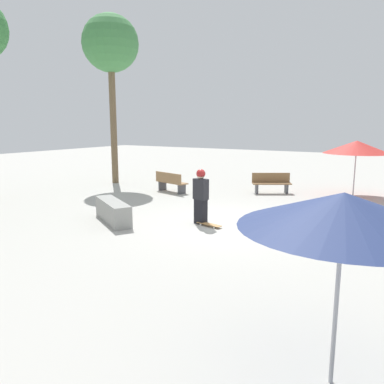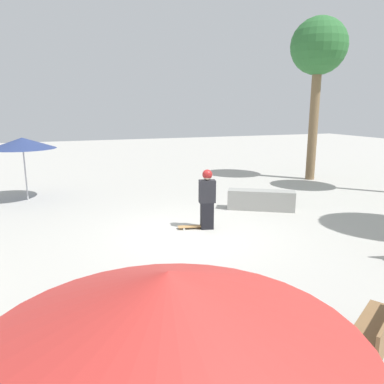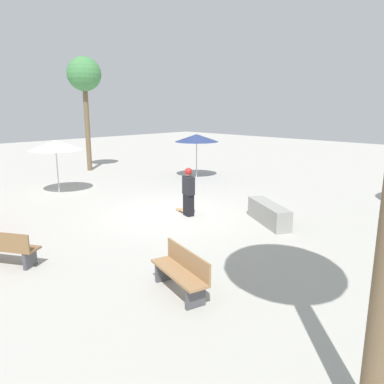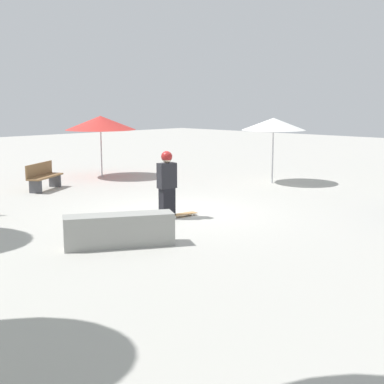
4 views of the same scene
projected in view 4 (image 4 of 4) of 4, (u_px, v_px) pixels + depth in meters
name	position (u px, v px, depth m)	size (l,w,h in m)	color
ground_plane	(176.00, 213.00, 13.40)	(60.00, 60.00, 0.00)	#B2AFA8
skater_main	(167.00, 182.00, 12.65)	(0.47, 0.32, 1.61)	black
skateboard	(182.00, 214.00, 12.95)	(0.82, 0.35, 0.07)	#B7844C
concrete_ledge	(119.00, 230.00, 10.27)	(2.06, 1.51, 0.63)	gray
bench_far	(44.00, 177.00, 16.77)	(1.60, 1.20, 0.85)	#47474C
shade_umbrella_white	(274.00, 124.00, 17.92)	(2.16, 2.16, 2.21)	#B7B7BC
shade_umbrella_red	(100.00, 123.00, 19.43)	(2.56, 2.56, 2.24)	#B7B7BC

